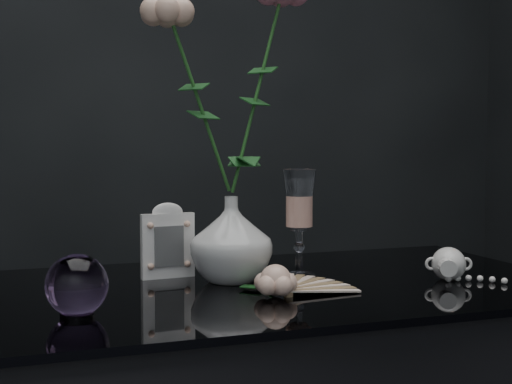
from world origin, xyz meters
name	(u,v)px	position (x,y,z in m)	size (l,w,h in m)	color
vase	(231,239)	(-0.06, 0.09, 0.84)	(0.14, 0.14, 0.15)	silver
wine_glass	(299,224)	(0.07, 0.09, 0.86)	(0.06, 0.06, 0.19)	white
picture_frame	(168,240)	(-0.15, 0.16, 0.83)	(0.10, 0.08, 0.13)	white
paperweight	(77,285)	(-0.33, -0.07, 0.81)	(0.09, 0.09, 0.09)	#A173BB
paper_fan	(288,289)	(-0.01, -0.05, 0.77)	(0.24, 0.19, 0.02)	#F0E7C0
loose_rose	(276,281)	(-0.03, -0.05, 0.79)	(0.11, 0.15, 0.05)	#FFBFA4
pearl_jar	(449,262)	(0.31, -0.02, 0.79)	(0.20, 0.21, 0.06)	silver
roses	(232,74)	(-0.06, 0.09, 1.12)	(0.29, 0.12, 0.44)	#DCAB8F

